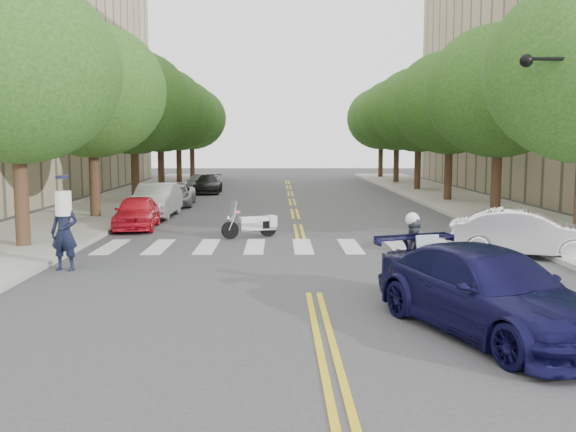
{
  "coord_description": "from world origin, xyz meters",
  "views": [
    {
      "loc": [
        -0.79,
        -14.02,
        3.36
      ],
      "look_at": [
        -0.52,
        3.88,
        1.3
      ],
      "focal_mm": 40.0,
      "sensor_mm": 36.0,
      "label": 1
    }
  ],
  "objects_px": {
    "motorcycle_police": "(410,260)",
    "motorcycle_parked": "(254,224)",
    "convertible": "(525,233)",
    "officer_standing": "(64,232)",
    "sedan_blue": "(489,292)"
  },
  "relations": [
    {
      "from": "motorcycle_police",
      "to": "motorcycle_parked",
      "type": "relative_size",
      "value": 1.16
    },
    {
      "from": "motorcycle_parked",
      "to": "convertible",
      "type": "height_order",
      "value": "convertible"
    },
    {
      "from": "motorcycle_police",
      "to": "motorcycle_parked",
      "type": "distance_m",
      "value": 9.72
    },
    {
      "from": "officer_standing",
      "to": "convertible",
      "type": "xyz_separation_m",
      "value": [
        12.88,
        1.78,
        -0.3
      ]
    },
    {
      "from": "convertible",
      "to": "sedan_blue",
      "type": "distance_m",
      "value": 8.36
    },
    {
      "from": "officer_standing",
      "to": "sedan_blue",
      "type": "bearing_deg",
      "value": -22.39
    },
    {
      "from": "motorcycle_police",
      "to": "officer_standing",
      "type": "distance_m",
      "value": 9.04
    },
    {
      "from": "convertible",
      "to": "motorcycle_parked",
      "type": "bearing_deg",
      "value": 82.54
    },
    {
      "from": "convertible",
      "to": "sedan_blue",
      "type": "xyz_separation_m",
      "value": [
        -3.57,
        -7.56,
        0.04
      ]
    },
    {
      "from": "motorcycle_police",
      "to": "motorcycle_parked",
      "type": "bearing_deg",
      "value": -82.17
    },
    {
      "from": "motorcycle_police",
      "to": "motorcycle_parked",
      "type": "xyz_separation_m",
      "value": [
        -3.71,
        8.98,
        -0.37
      ]
    },
    {
      "from": "motorcycle_police",
      "to": "sedan_blue",
      "type": "xyz_separation_m",
      "value": [
        0.84,
        -2.64,
        -0.08
      ]
    },
    {
      "from": "convertible",
      "to": "sedan_blue",
      "type": "relative_size",
      "value": 0.83
    },
    {
      "from": "motorcycle_police",
      "to": "officer_standing",
      "type": "relative_size",
      "value": 1.12
    },
    {
      "from": "motorcycle_police",
      "to": "convertible",
      "type": "relative_size",
      "value": 0.53
    }
  ]
}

